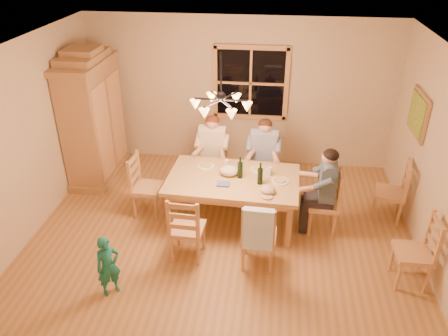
# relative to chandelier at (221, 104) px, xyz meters

# --- Properties ---
(floor) EXTENTS (5.50, 5.50, 0.00)m
(floor) POSITION_rel_chandelier_xyz_m (0.00, 0.00, -2.08)
(floor) COLOR olive
(floor) RESTS_ON ground
(ceiling) EXTENTS (5.50, 5.00, 0.02)m
(ceiling) POSITION_rel_chandelier_xyz_m (0.00, 0.00, 0.62)
(ceiling) COLOR white
(ceiling) RESTS_ON wall_back
(wall_back) EXTENTS (5.50, 0.02, 2.70)m
(wall_back) POSITION_rel_chandelier_xyz_m (0.00, 2.50, -0.73)
(wall_back) COLOR #C7AF8D
(wall_back) RESTS_ON floor
(wall_left) EXTENTS (0.02, 5.00, 2.70)m
(wall_left) POSITION_rel_chandelier_xyz_m (-2.75, 0.00, -0.73)
(wall_left) COLOR #C7AF8D
(wall_left) RESTS_ON floor
(wall_right) EXTENTS (0.02, 5.00, 2.70)m
(wall_right) POSITION_rel_chandelier_xyz_m (2.75, 0.00, -0.73)
(wall_right) COLOR #C7AF8D
(wall_right) RESTS_ON floor
(window) EXTENTS (1.30, 0.06, 1.30)m
(window) POSITION_rel_chandelier_xyz_m (0.20, 2.47, -0.53)
(window) COLOR black
(window) RESTS_ON wall_back
(painting) EXTENTS (0.06, 0.78, 0.64)m
(painting) POSITION_rel_chandelier_xyz_m (2.71, 1.20, -0.48)
(painting) COLOR olive
(painting) RESTS_ON wall_right
(chandelier) EXTENTS (0.77, 0.68, 0.71)m
(chandelier) POSITION_rel_chandelier_xyz_m (0.00, 0.00, 0.00)
(chandelier) COLOR black
(chandelier) RESTS_ON ceiling
(armoire) EXTENTS (0.66, 1.40, 2.30)m
(armoire) POSITION_rel_chandelier_xyz_m (-2.42, 1.60, -1.02)
(armoire) COLOR olive
(armoire) RESTS_ON floor
(dining_table) EXTENTS (1.96, 1.24, 0.76)m
(dining_table) POSITION_rel_chandelier_xyz_m (0.11, 0.48, -1.42)
(dining_table) COLOR tan
(dining_table) RESTS_ON floor
(chair_far_left) EXTENTS (0.46, 0.44, 0.99)m
(chair_far_left) POSITION_rel_chandelier_xyz_m (-0.33, 1.40, -1.77)
(chair_far_left) COLOR tan
(chair_far_left) RESTS_ON floor
(chair_far_right) EXTENTS (0.46, 0.44, 0.99)m
(chair_far_right) POSITION_rel_chandelier_xyz_m (0.52, 1.36, -1.77)
(chair_far_right) COLOR tan
(chair_far_right) RESTS_ON floor
(chair_near_left) EXTENTS (0.46, 0.44, 0.99)m
(chair_near_left) POSITION_rel_chandelier_xyz_m (-0.40, -0.40, -1.77)
(chair_near_left) COLOR tan
(chair_near_left) RESTS_ON floor
(chair_near_right) EXTENTS (0.46, 0.44, 0.99)m
(chair_near_right) POSITION_rel_chandelier_xyz_m (0.55, -0.44, -1.77)
(chair_near_right) COLOR tan
(chair_near_right) RESTS_ON floor
(chair_end_left) EXTENTS (0.44, 0.46, 0.99)m
(chair_end_left) POSITION_rel_chandelier_xyz_m (-1.21, 0.53, -1.77)
(chair_end_left) COLOR tan
(chair_end_left) RESTS_ON floor
(chair_end_right) EXTENTS (0.44, 0.46, 0.99)m
(chair_end_right) POSITION_rel_chandelier_xyz_m (1.43, 0.42, -1.77)
(chair_end_right) COLOR tan
(chair_end_right) RESTS_ON floor
(adult_woman) EXTENTS (0.41, 0.44, 0.87)m
(adult_woman) POSITION_rel_chandelier_xyz_m (-0.33, 1.40, -1.24)
(adult_woman) COLOR beige
(adult_woman) RESTS_ON floor
(adult_plaid_man) EXTENTS (0.41, 0.44, 0.87)m
(adult_plaid_man) POSITION_rel_chandelier_xyz_m (0.52, 1.36, -1.24)
(adult_plaid_man) COLOR #2E497E
(adult_plaid_man) RESTS_ON floor
(adult_slate_man) EXTENTS (0.44, 0.41, 0.87)m
(adult_slate_man) POSITION_rel_chandelier_xyz_m (1.43, 0.42, -1.24)
(adult_slate_man) COLOR #455A6E
(adult_slate_man) RESTS_ON floor
(towel) EXTENTS (0.38, 0.12, 0.58)m
(towel) POSITION_rel_chandelier_xyz_m (0.54, -0.63, -1.38)
(towel) COLOR #B9DCFA
(towel) RESTS_ON chair_near_right
(wine_bottle_a) EXTENTS (0.08, 0.08, 0.33)m
(wine_bottle_a) POSITION_rel_chandelier_xyz_m (0.21, 0.51, -1.15)
(wine_bottle_a) COLOR black
(wine_bottle_a) RESTS_ON dining_table
(wine_bottle_b) EXTENTS (0.08, 0.08, 0.33)m
(wine_bottle_b) POSITION_rel_chandelier_xyz_m (0.50, 0.37, -1.15)
(wine_bottle_b) COLOR black
(wine_bottle_b) RESTS_ON dining_table
(plate_woman) EXTENTS (0.26, 0.26, 0.02)m
(plate_woman) POSITION_rel_chandelier_xyz_m (-0.34, 0.77, -1.31)
(plate_woman) COLOR white
(plate_woman) RESTS_ON dining_table
(plate_plaid) EXTENTS (0.26, 0.26, 0.02)m
(plate_plaid) POSITION_rel_chandelier_xyz_m (0.48, 0.78, -1.31)
(plate_plaid) COLOR white
(plate_plaid) RESTS_ON dining_table
(plate_slate) EXTENTS (0.26, 0.26, 0.02)m
(plate_slate) POSITION_rel_chandelier_xyz_m (0.79, 0.46, -1.31)
(plate_slate) COLOR white
(plate_slate) RESTS_ON dining_table
(wine_glass_a) EXTENTS (0.06, 0.06, 0.14)m
(wine_glass_a) POSITION_rel_chandelier_xyz_m (-0.02, 0.76, -1.25)
(wine_glass_a) COLOR silver
(wine_glass_a) RESTS_ON dining_table
(wine_glass_b) EXTENTS (0.06, 0.06, 0.14)m
(wine_glass_b) POSITION_rel_chandelier_xyz_m (0.64, 0.63, -1.25)
(wine_glass_b) COLOR silver
(wine_glass_b) RESTS_ON dining_table
(cap) EXTENTS (0.20, 0.20, 0.11)m
(cap) POSITION_rel_chandelier_xyz_m (0.63, 0.13, -1.26)
(cap) COLOR tan
(cap) RESTS_ON dining_table
(napkin) EXTENTS (0.19, 0.15, 0.03)m
(napkin) POSITION_rel_chandelier_xyz_m (-0.01, 0.26, -1.30)
(napkin) COLOR #525E97
(napkin) RESTS_ON dining_table
(cloth_bundle) EXTENTS (0.28, 0.22, 0.15)m
(cloth_bundle) POSITION_rel_chandelier_xyz_m (0.04, 0.55, -1.24)
(cloth_bundle) COLOR beige
(cloth_bundle) RESTS_ON dining_table
(child) EXTENTS (0.35, 0.34, 0.82)m
(child) POSITION_rel_chandelier_xyz_m (-1.21, -1.19, -1.67)
(child) COLOR #1A7771
(child) RESTS_ON floor
(chair_spare_front) EXTENTS (0.42, 0.44, 0.99)m
(chair_spare_front) POSITION_rel_chandelier_xyz_m (2.45, -0.55, -1.77)
(chair_spare_front) COLOR tan
(chair_spare_front) RESTS_ON floor
(chair_spare_back) EXTENTS (0.49, 0.51, 0.99)m
(chair_spare_back) POSITION_rel_chandelier_xyz_m (2.45, 0.85, -1.77)
(chair_spare_back) COLOR tan
(chair_spare_back) RESTS_ON floor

